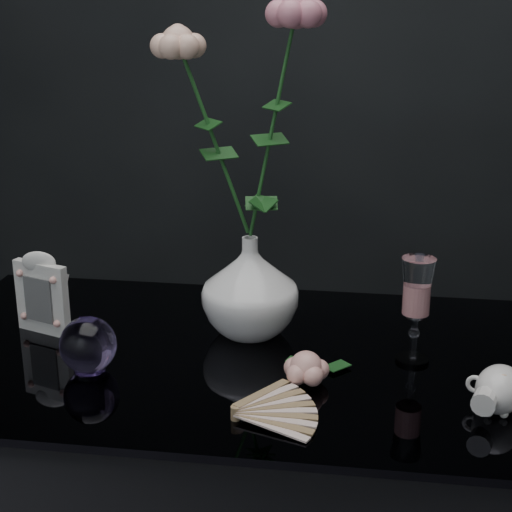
% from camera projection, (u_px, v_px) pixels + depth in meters
% --- Properties ---
extents(vase, '(0.19, 0.19, 0.17)m').
position_uv_depth(vase, '(250.00, 286.00, 1.28)').
color(vase, white).
rests_on(vase, table).
extents(wine_glass, '(0.06, 0.06, 0.17)m').
position_uv_depth(wine_glass, '(416.00, 311.00, 1.18)').
color(wine_glass, white).
rests_on(wine_glass, table).
extents(picture_frame, '(0.13, 0.11, 0.14)m').
position_uv_depth(picture_frame, '(42.00, 292.00, 1.29)').
color(picture_frame, silver).
rests_on(picture_frame, table).
extents(paperweight, '(0.09, 0.09, 0.09)m').
position_uv_depth(paperweight, '(88.00, 345.00, 1.16)').
color(paperweight, '#A686D9').
rests_on(paperweight, table).
extents(paper_fan, '(0.23, 0.18, 0.02)m').
position_uv_depth(paper_fan, '(236.00, 412.00, 1.04)').
color(paper_fan, '#F9E8C7').
rests_on(paper_fan, table).
extents(loose_rose, '(0.15, 0.17, 0.05)m').
position_uv_depth(loose_rose, '(306.00, 368.00, 1.13)').
color(loose_rose, '#E6A095').
rests_on(loose_rose, table).
extents(pearl_jar, '(0.28, 0.29, 0.07)m').
position_uv_depth(pearl_jar, '(500.00, 387.00, 1.06)').
color(pearl_jar, silver).
rests_on(pearl_jar, table).
extents(roses, '(0.24, 0.11, 0.42)m').
position_uv_depth(roses, '(244.00, 113.00, 1.19)').
color(roses, '#FFBCA0').
rests_on(roses, vase).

